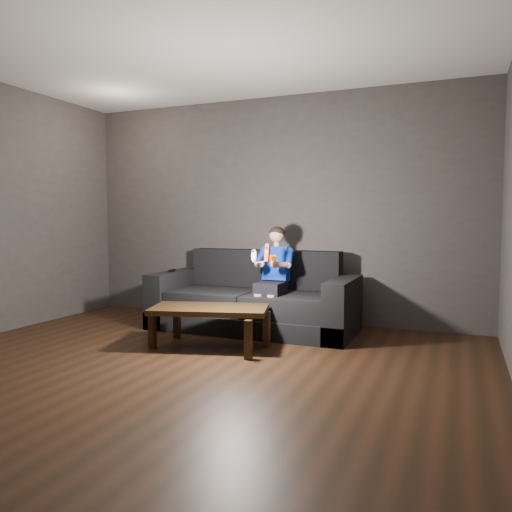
% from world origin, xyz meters
% --- Properties ---
extents(floor, '(5.00, 5.00, 0.00)m').
position_xyz_m(floor, '(0.00, 0.00, 0.00)').
color(floor, black).
rests_on(floor, ground).
extents(back_wall, '(5.00, 0.04, 2.70)m').
position_xyz_m(back_wall, '(0.00, 2.50, 1.35)').
color(back_wall, '#3A3432').
rests_on(back_wall, ground).
extents(ceiling, '(5.00, 5.00, 0.02)m').
position_xyz_m(ceiling, '(0.00, 0.00, 2.70)').
color(ceiling, beige).
rests_on(ceiling, back_wall).
extents(sofa, '(2.25, 0.97, 0.87)m').
position_xyz_m(sofa, '(-0.01, 1.89, 0.28)').
color(sofa, black).
rests_on(sofa, floor).
extents(child, '(0.41, 0.51, 1.02)m').
position_xyz_m(child, '(0.24, 1.82, 0.70)').
color(child, black).
rests_on(child, sofa).
extents(wii_remote_red, '(0.05, 0.07, 0.18)m').
position_xyz_m(wii_remote_red, '(0.32, 1.43, 0.90)').
color(wii_remote_red, red).
rests_on(wii_remote_red, child).
extents(nunchuk_white, '(0.08, 0.10, 0.15)m').
position_xyz_m(nunchuk_white, '(0.17, 1.44, 0.86)').
color(nunchuk_white, white).
rests_on(nunchuk_white, child).
extents(wii_remote_black, '(0.06, 0.15, 0.03)m').
position_xyz_m(wii_remote_black, '(-1.03, 1.81, 0.63)').
color(wii_remote_black, black).
rests_on(wii_remote_black, sofa).
extents(coffee_table, '(1.20, 0.82, 0.40)m').
position_xyz_m(coffee_table, '(-0.09, 0.96, 0.34)').
color(coffee_table, black).
rests_on(coffee_table, floor).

